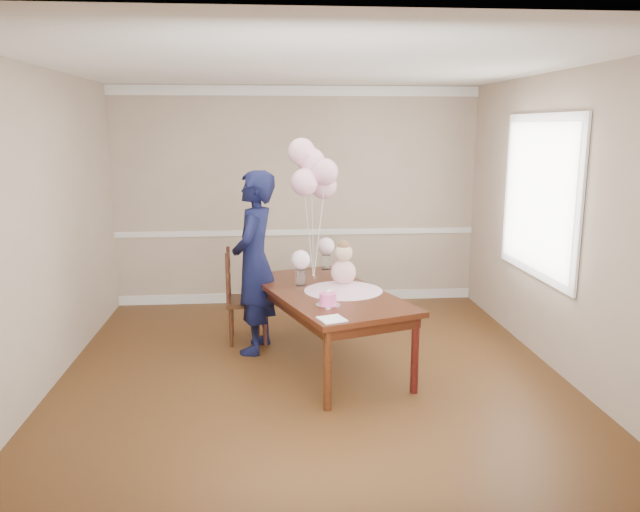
# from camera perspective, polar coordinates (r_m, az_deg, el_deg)

# --- Properties ---
(floor) EXTENTS (4.50, 5.00, 0.00)m
(floor) POSITION_cam_1_polar(r_m,az_deg,el_deg) (5.71, -0.76, -10.98)
(floor) COLOR #39200E
(floor) RESTS_ON ground
(ceiling) EXTENTS (4.50, 5.00, 0.02)m
(ceiling) POSITION_cam_1_polar(r_m,az_deg,el_deg) (5.29, -0.84, 17.11)
(ceiling) COLOR white
(ceiling) RESTS_ON wall_back
(wall_back) EXTENTS (4.50, 0.02, 2.70)m
(wall_back) POSITION_cam_1_polar(r_m,az_deg,el_deg) (7.81, -2.13, 5.44)
(wall_back) COLOR tan
(wall_back) RESTS_ON floor
(wall_front) EXTENTS (4.50, 0.02, 2.70)m
(wall_front) POSITION_cam_1_polar(r_m,az_deg,el_deg) (2.91, 2.77, -5.38)
(wall_front) COLOR tan
(wall_front) RESTS_ON floor
(wall_left) EXTENTS (0.02, 5.00, 2.70)m
(wall_left) POSITION_cam_1_polar(r_m,az_deg,el_deg) (5.64, -24.26, 1.98)
(wall_left) COLOR tan
(wall_left) RESTS_ON floor
(wall_right) EXTENTS (0.02, 5.00, 2.70)m
(wall_right) POSITION_cam_1_polar(r_m,az_deg,el_deg) (5.93, 21.45, 2.64)
(wall_right) COLOR tan
(wall_right) RESTS_ON floor
(chair_rail_trim) EXTENTS (4.50, 0.02, 0.07)m
(chair_rail_trim) POSITION_cam_1_polar(r_m,az_deg,el_deg) (7.86, -2.10, 2.17)
(chair_rail_trim) COLOR white
(chair_rail_trim) RESTS_ON wall_back
(crown_molding) EXTENTS (4.50, 0.02, 0.12)m
(crown_molding) POSITION_cam_1_polar(r_m,az_deg,el_deg) (7.76, -2.20, 14.87)
(crown_molding) COLOR white
(crown_molding) RESTS_ON wall_back
(baseboard_trim) EXTENTS (4.50, 0.02, 0.12)m
(baseboard_trim) POSITION_cam_1_polar(r_m,az_deg,el_deg) (8.04, -2.06, -3.74)
(baseboard_trim) COLOR white
(baseboard_trim) RESTS_ON floor
(window_frame) EXTENTS (0.02, 1.66, 1.56)m
(window_frame) POSITION_cam_1_polar(r_m,az_deg,el_deg) (6.35, 19.42, 5.15)
(window_frame) COLOR white
(window_frame) RESTS_ON wall_right
(window_blinds) EXTENTS (0.01, 1.50, 1.40)m
(window_blinds) POSITION_cam_1_polar(r_m,az_deg,el_deg) (6.34, 19.28, 5.16)
(window_blinds) COLOR white
(window_blinds) RESTS_ON wall_right
(dining_table_top) EXTENTS (1.54, 2.13, 0.05)m
(dining_table_top) POSITION_cam_1_polar(r_m,az_deg,el_deg) (5.77, 0.65, -3.43)
(dining_table_top) COLOR black
(dining_table_top) RESTS_ON table_leg_fl
(table_apron) EXTENTS (1.42, 2.01, 0.10)m
(table_apron) POSITION_cam_1_polar(r_m,az_deg,el_deg) (5.79, 0.65, -4.11)
(table_apron) COLOR black
(table_apron) RESTS_ON table_leg_fl
(table_leg_fl) EXTENTS (0.09, 0.09, 0.67)m
(table_leg_fl) POSITION_cam_1_polar(r_m,az_deg,el_deg) (4.97, 0.69, -10.38)
(table_leg_fl) COLOR black
(table_leg_fl) RESTS_ON floor
(table_leg_fr) EXTENTS (0.09, 0.09, 0.67)m
(table_leg_fr) POSITION_cam_1_polar(r_m,az_deg,el_deg) (5.33, 8.67, -8.93)
(table_leg_fr) COLOR black
(table_leg_fr) RESTS_ON floor
(table_leg_bl) EXTENTS (0.09, 0.09, 0.67)m
(table_leg_bl) POSITION_cam_1_polar(r_m,az_deg,el_deg) (6.52, -5.87, -4.99)
(table_leg_bl) COLOR black
(table_leg_bl) RESTS_ON floor
(table_leg_br) EXTENTS (0.09, 0.09, 0.67)m
(table_leg_br) POSITION_cam_1_polar(r_m,az_deg,el_deg) (6.80, 0.60, -4.21)
(table_leg_br) COLOR black
(table_leg_br) RESTS_ON floor
(baby_skirt) EXTENTS (0.93, 0.93, 0.10)m
(baby_skirt) POSITION_cam_1_polar(r_m,az_deg,el_deg) (5.77, 2.15, -2.69)
(baby_skirt) COLOR #D59DB0
(baby_skirt) RESTS_ON dining_table_top
(baby_torso) EXTENTS (0.23, 0.23, 0.23)m
(baby_torso) POSITION_cam_1_polar(r_m,az_deg,el_deg) (5.74, 2.16, -1.49)
(baby_torso) COLOR pink
(baby_torso) RESTS_ON baby_skirt
(baby_head) EXTENTS (0.16, 0.16, 0.16)m
(baby_head) POSITION_cam_1_polar(r_m,az_deg,el_deg) (5.70, 2.17, 0.29)
(baby_head) COLOR #D1B390
(baby_head) RESTS_ON baby_torso
(baby_hair) EXTENTS (0.12, 0.12, 0.12)m
(baby_hair) POSITION_cam_1_polar(r_m,az_deg,el_deg) (5.69, 2.18, 0.86)
(baby_hair) COLOR brown
(baby_hair) RESTS_ON baby_head
(cake_platter) EXTENTS (0.27, 0.27, 0.01)m
(cake_platter) POSITION_cam_1_polar(r_m,az_deg,el_deg) (5.31, 0.72, -4.47)
(cake_platter) COLOR silver
(cake_platter) RESTS_ON dining_table_top
(birthday_cake) EXTENTS (0.18, 0.18, 0.10)m
(birthday_cake) POSITION_cam_1_polar(r_m,az_deg,el_deg) (5.29, 0.73, -3.93)
(birthday_cake) COLOR #EB4A96
(birthday_cake) RESTS_ON cake_platter
(cake_flower_a) EXTENTS (0.03, 0.03, 0.03)m
(cake_flower_a) POSITION_cam_1_polar(r_m,az_deg,el_deg) (5.28, 0.73, -3.28)
(cake_flower_a) COLOR white
(cake_flower_a) RESTS_ON birthday_cake
(cake_flower_b) EXTENTS (0.03, 0.03, 0.03)m
(cake_flower_b) POSITION_cam_1_polar(r_m,az_deg,el_deg) (5.31, 0.92, -3.20)
(cake_flower_b) COLOR white
(cake_flower_b) RESTS_ON birthday_cake
(rose_vase_near) EXTENTS (0.12, 0.12, 0.15)m
(rose_vase_near) POSITION_cam_1_polar(r_m,az_deg,el_deg) (5.95, -1.77, -1.97)
(rose_vase_near) COLOR white
(rose_vase_near) RESTS_ON dining_table_top
(roses_near) EXTENTS (0.18, 0.18, 0.18)m
(roses_near) POSITION_cam_1_polar(r_m,az_deg,el_deg) (5.91, -1.79, -0.35)
(roses_near) COLOR silver
(roses_near) RESTS_ON rose_vase_near
(rose_vase_far) EXTENTS (0.12, 0.12, 0.15)m
(rose_vase_far) POSITION_cam_1_polar(r_m,az_deg,el_deg) (6.61, 0.55, -0.56)
(rose_vase_far) COLOR white
(rose_vase_far) RESTS_ON dining_table_top
(roses_far) EXTENTS (0.18, 0.18, 0.18)m
(roses_far) POSITION_cam_1_polar(r_m,az_deg,el_deg) (6.58, 0.55, 0.91)
(roses_far) COLOR white
(roses_far) RESTS_ON rose_vase_far
(napkin) EXTENTS (0.24, 0.24, 0.01)m
(napkin) POSITION_cam_1_polar(r_m,az_deg,el_deg) (4.92, 1.09, -5.79)
(napkin) COLOR white
(napkin) RESTS_ON dining_table_top
(balloon_weight) EXTENTS (0.05, 0.05, 0.02)m
(balloon_weight) POSITION_cam_1_polar(r_m,az_deg,el_deg) (6.27, -0.58, -1.88)
(balloon_weight) COLOR silver
(balloon_weight) RESTS_ON dining_table_top
(balloon_a) EXTENTS (0.27, 0.27, 0.27)m
(balloon_a) POSITION_cam_1_polar(r_m,az_deg,el_deg) (6.08, -1.43, 6.76)
(balloon_a) COLOR #FFB4CB
(balloon_a) RESTS_ON balloon_ribbon_a
(balloon_b) EXTENTS (0.27, 0.27, 0.27)m
(balloon_b) POSITION_cam_1_polar(r_m,az_deg,el_deg) (6.10, 0.41, 7.69)
(balloon_b) COLOR #E6A3BA
(balloon_b) RESTS_ON balloon_ribbon_b
(balloon_c) EXTENTS (0.27, 0.27, 0.27)m
(balloon_c) POSITION_cam_1_polar(r_m,az_deg,el_deg) (6.20, -0.80, 8.64)
(balloon_c) COLOR #FFB4C5
(balloon_c) RESTS_ON balloon_ribbon_c
(balloon_d) EXTENTS (0.27, 0.27, 0.27)m
(balloon_d) POSITION_cam_1_polar(r_m,az_deg,el_deg) (6.17, -1.70, 9.52)
(balloon_d) COLOR #FCB2C5
(balloon_d) RESTS_ON balloon_ribbon_d
(balloon_e) EXTENTS (0.27, 0.27, 0.27)m
(balloon_e) POSITION_cam_1_polar(r_m,az_deg,el_deg) (6.25, 0.34, 6.46)
(balloon_e) COLOR #E7A4B8
(balloon_e) RESTS_ON balloon_ribbon_e
(balloon_ribbon_a) EXTENTS (0.08, 0.03, 0.80)m
(balloon_ribbon_a) POSITION_cam_1_polar(r_m,az_deg,el_deg) (6.17, -1.00, 1.71)
(balloon_ribbon_a) COLOR white
(balloon_ribbon_a) RESTS_ON balloon_weight
(balloon_ribbon_b) EXTENTS (0.11, 0.02, 0.90)m
(balloon_ribbon_b) POSITION_cam_1_polar(r_m,az_deg,el_deg) (6.17, -0.09, 2.18)
(balloon_ribbon_b) COLOR white
(balloon_ribbon_b) RESTS_ON balloon_weight
(balloon_ribbon_c) EXTENTS (0.02, 0.09, 0.99)m
(balloon_ribbon_c) POSITION_cam_1_polar(r_m,az_deg,el_deg) (6.22, -0.69, 2.69)
(balloon_ribbon_c) COLOR white
(balloon_ribbon_c) RESTS_ON balloon_weight
(balloon_ribbon_d) EXTENTS (0.11, 0.07, 1.09)m
(balloon_ribbon_d) POSITION_cam_1_polar(r_m,az_deg,el_deg) (6.20, -1.13, 3.11)
(balloon_ribbon_d) COLOR white
(balloon_ribbon_d) RESTS_ON balloon_weight
(balloon_ribbon_e) EXTENTS (0.11, 0.11, 0.74)m
(balloon_ribbon_e) POSITION_cam_1_polar(r_m,az_deg,el_deg) (6.25, -0.12, 1.63)
(balloon_ribbon_e) COLOR white
(balloon_ribbon_e) RESTS_ON balloon_weight
(dining_chair_seat) EXTENTS (0.43, 0.43, 0.05)m
(dining_chair_seat) POSITION_cam_1_polar(r_m,az_deg,el_deg) (6.53, -6.64, -4.11)
(dining_chair_seat) COLOR #341C0E
(dining_chair_seat) RESTS_ON chair_leg_fl
(chair_leg_fl) EXTENTS (0.04, 0.04, 0.41)m
(chair_leg_fl) POSITION_cam_1_polar(r_m,az_deg,el_deg) (6.43, -8.14, -6.49)
(chair_leg_fl) COLOR #33190E
(chair_leg_fl) RESTS_ON floor
(chair_leg_fr) EXTENTS (0.04, 0.04, 0.41)m
(chair_leg_fr) POSITION_cam_1_polar(r_m,az_deg,el_deg) (6.43, -5.05, -6.43)
(chair_leg_fr) COLOR #38170F
(chair_leg_fr) RESTS_ON floor
(chair_leg_bl) EXTENTS (0.04, 0.04, 0.41)m
(chair_leg_bl) POSITION_cam_1_polar(r_m,az_deg,el_deg) (6.76, -8.06, -5.58)
(chair_leg_bl) COLOR #38200F
(chair_leg_bl) RESTS_ON floor
(chair_leg_br) EXTENTS (0.04, 0.04, 0.41)m
(chair_leg_br) POSITION_cam_1_polar(r_m,az_deg,el_deg) (6.76, -5.12, -5.52)
(chair_leg_br) COLOR #361C0E
(chair_leg_br) RESTS_ON floor
(chair_back_post_l) EXTENTS (0.04, 0.04, 0.54)m
(chair_back_post_l) POSITION_cam_1_polar(r_m,az_deg,el_deg) (6.29, -8.45, -2.14)
(chair_back_post_l) COLOR #39180F
(chair_back_post_l) RESTS_ON dining_chair_seat
(chair_back_post_r) EXTENTS (0.04, 0.04, 0.54)m
(chair_back_post_r) POSITION_cam_1_polar(r_m,az_deg,el_deg) (6.63, -8.35, -1.42)
(chair_back_post_r) COLOR #34150E
(chair_back_post_r) RESTS_ON dining_chair_seat
(chair_slat_low) EXTENTS (0.04, 0.38, 0.05)m
(chair_slat_low) POSITION_cam_1_polar(r_m,az_deg,el_deg) (6.49, -8.37, -2.76)
(chair_slat_low) COLOR #351C0E
(chair_slat_low) RESTS_ON dining_chair_seat
(chair_slat_mid) EXTENTS (0.04, 0.38, 0.05)m
(chair_slat_mid) POSITION_cam_1_polar(r_m,az_deg,el_deg) (6.45, -8.41, -1.44)
(chair_slat_mid) COLOR #39210F
(chair_slat_mid) RESTS_ON dining_chair_seat
(chair_slat_top) EXTENTS (0.04, 0.38, 0.05)m
(chair_slat_top) POSITION_cam_1_polar(r_m,az_deg,el_deg) (6.42, -8.45, -0.11)
(chair_slat_top) COLOR #341B0E
(chair_slat_top) RESTS_ON dining_chair_seat
(woman) EXTENTS (0.59, 0.74, 1.80)m
(woman) POSITION_cam_1_polar(r_m,az_deg,el_deg) (6.13, -6.00, -0.62)
(woman) COLOR black
(woman) RESTS_ON floor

